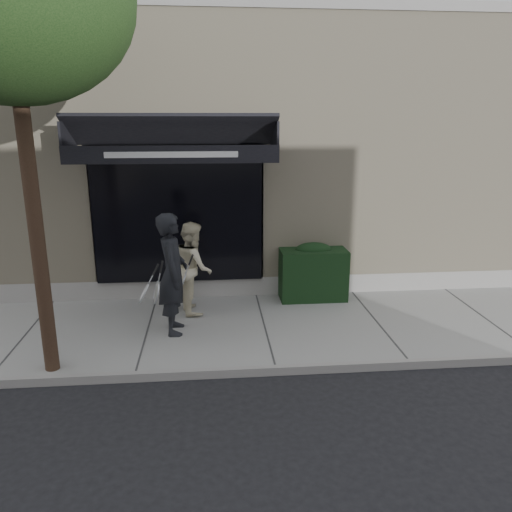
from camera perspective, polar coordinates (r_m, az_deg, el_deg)
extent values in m
plane|color=black|center=(8.83, 0.93, -8.53)|extent=(80.00, 80.00, 0.00)
cube|color=gray|center=(8.81, 0.93, -8.18)|extent=(20.00, 3.00, 0.12)
cube|color=gray|center=(7.42, 2.26, -12.89)|extent=(20.00, 0.10, 0.14)
cube|color=beige|center=(13.07, -1.44, 11.79)|extent=(14.00, 7.00, 5.50)
cube|color=gray|center=(10.31, -0.09, -3.43)|extent=(14.02, 0.42, 0.50)
cube|color=gray|center=(9.90, -0.07, 26.88)|extent=(14.30, 0.35, 0.18)
cube|color=black|center=(9.75, -8.85, 4.70)|extent=(3.20, 0.30, 2.60)
cube|color=gray|center=(10.12, -17.90, 4.53)|extent=(0.08, 0.40, 2.60)
cube|color=gray|center=(9.93, 0.49, 5.08)|extent=(0.08, 0.40, 2.60)
cube|color=gray|center=(9.75, -9.13, 12.63)|extent=(3.36, 0.40, 0.12)
cube|color=black|center=(9.04, -9.48, 14.06)|extent=(3.60, 1.03, 0.55)
cube|color=black|center=(8.56, -9.60, 11.37)|extent=(3.60, 0.05, 0.30)
cube|color=white|center=(8.53, -9.61, 11.35)|extent=(2.20, 0.01, 0.10)
cube|color=black|center=(9.33, -20.71, 12.84)|extent=(0.04, 1.00, 0.45)
cube|color=black|center=(9.09, 2.13, 13.75)|extent=(0.04, 1.00, 0.45)
cube|color=black|center=(9.93, 6.49, -2.04)|extent=(1.30, 0.70, 1.00)
ellipsoid|color=black|center=(9.79, 6.57, 0.75)|extent=(0.71, 0.38, 0.27)
cylinder|color=black|center=(7.20, -24.04, 4.60)|extent=(0.20, 0.20, 4.80)
imported|color=black|center=(8.28, -9.49, -2.03)|extent=(0.51, 0.76, 2.03)
torus|color=silver|center=(8.05, -11.34, -4.09)|extent=(0.17, 0.32, 0.30)
cylinder|color=silver|center=(8.05, -11.34, -4.09)|extent=(0.14, 0.28, 0.26)
cylinder|color=silver|center=(8.05, -11.34, -4.09)|extent=(0.18, 0.06, 0.06)
cylinder|color=black|center=(8.05, -11.34, -4.09)|extent=(0.20, 0.08, 0.08)
torus|color=silver|center=(8.03, -12.67, -4.12)|extent=(0.18, 0.31, 0.28)
cylinder|color=silver|center=(8.03, -12.67, -4.12)|extent=(0.15, 0.28, 0.24)
cylinder|color=silver|center=(8.03, -12.67, -4.12)|extent=(0.17, 0.03, 0.10)
cylinder|color=black|center=(8.03, -12.67, -4.12)|extent=(0.19, 0.04, 0.12)
imported|color=beige|center=(9.18, -7.20, -1.28)|extent=(0.79, 0.93, 1.69)
torus|color=silver|center=(8.89, -8.37, -2.89)|extent=(0.15, 0.31, 0.29)
cylinder|color=silver|center=(8.89, -8.37, -2.89)|extent=(0.11, 0.27, 0.25)
cylinder|color=silver|center=(8.89, -8.37, -2.89)|extent=(0.18, 0.03, 0.09)
cylinder|color=black|center=(8.89, -8.37, -2.89)|extent=(0.20, 0.04, 0.10)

